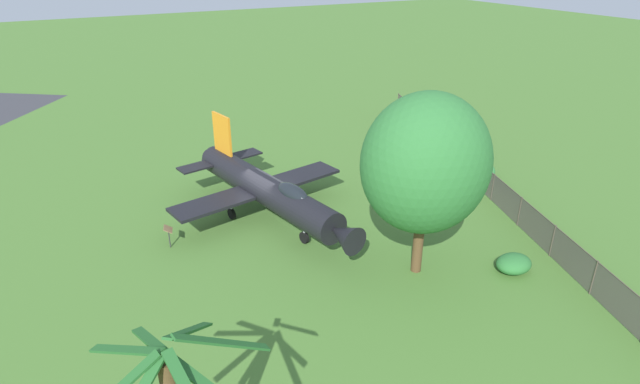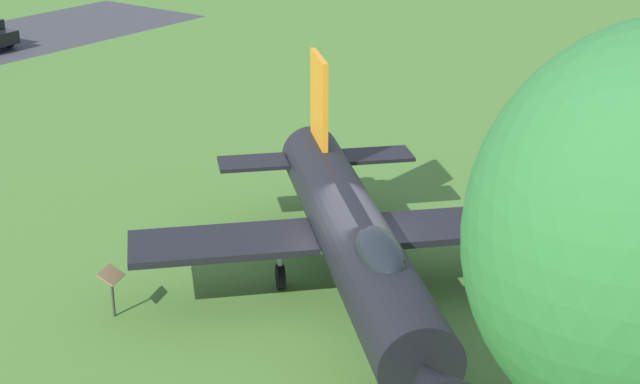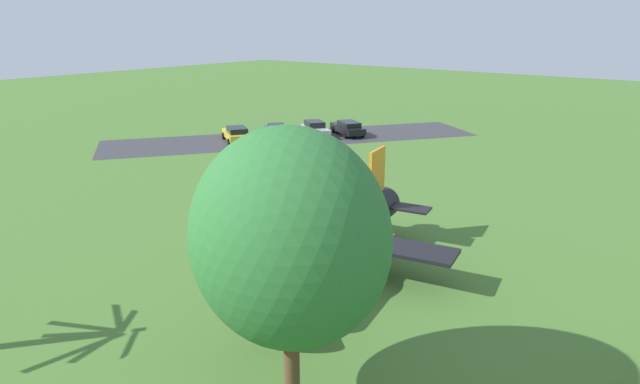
% 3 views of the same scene
% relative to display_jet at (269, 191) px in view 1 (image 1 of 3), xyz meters
% --- Properties ---
extents(ground_plane, '(200.00, 200.00, 0.00)m').
position_rel_display_jet_xyz_m(ground_plane, '(-0.07, 0.36, -1.77)').
color(ground_plane, '#47722D').
extents(display_jet, '(10.01, 13.11, 4.79)m').
position_rel_display_jet_xyz_m(display_jet, '(0.00, 0.00, 0.00)').
color(display_jet, black).
rests_on(display_jet, ground_plane).
extents(shade_tree, '(5.55, 5.05, 8.21)m').
position_rel_display_jet_xyz_m(shade_tree, '(3.96, -7.46, 3.43)').
color(shade_tree, brown).
rests_on(shade_tree, ground_plane).
extents(perimeter_fence, '(11.68, 34.58, 1.64)m').
position_rel_display_jet_xyz_m(perimeter_fence, '(12.26, -3.71, -0.90)').
color(perimeter_fence, '#4C4238').
rests_on(perimeter_fence, ground_plane).
extents(shrub_near_fence, '(1.75, 1.71, 1.10)m').
position_rel_display_jet_xyz_m(shrub_near_fence, '(13.89, -1.11, -1.22)').
color(shrub_near_fence, '#387F3D').
rests_on(shrub_near_fence, ground_plane).
extents(shrub_by_tree, '(1.69, 1.35, 0.81)m').
position_rel_display_jet_xyz_m(shrub_by_tree, '(7.77, -9.59, -1.36)').
color(shrub_by_tree, '#2D7033').
rests_on(shrub_by_tree, ground_plane).
extents(info_plaque, '(0.54, 0.68, 1.14)m').
position_rel_display_jet_xyz_m(info_plaque, '(-5.38, -0.24, -0.92)').
color(info_plaque, '#333333').
rests_on(info_plaque, ground_plane).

